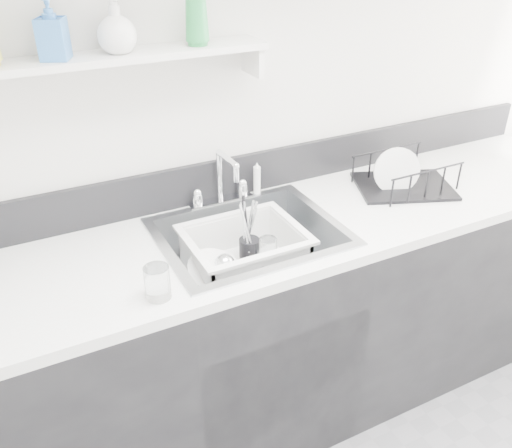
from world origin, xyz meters
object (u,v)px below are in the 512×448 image
wash_tub (245,252)px  dish_rack (405,173)px  sink (250,254)px  counter_run (250,332)px

wash_tub → dish_rack: bearing=1.8°
sink → dish_rack: bearing=2.9°
sink → dish_rack: (0.73, 0.04, 0.16)m
sink → dish_rack: 0.74m
sink → wash_tub: bearing=138.7°
sink → dish_rack: size_ratio=1.69×
counter_run → wash_tub: counter_run is taller
counter_run → dish_rack: size_ratio=8.44×
counter_run → wash_tub: bearing=138.7°
counter_run → wash_tub: (-0.01, 0.01, 0.37)m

